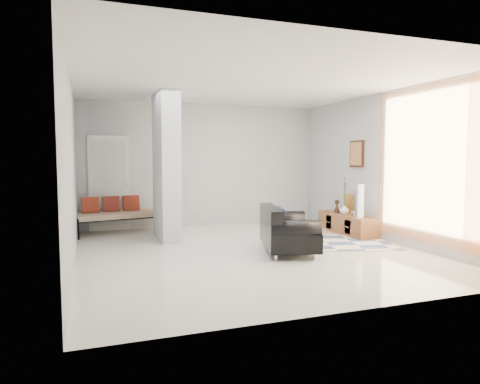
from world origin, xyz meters
name	(u,v)px	position (x,y,z in m)	size (l,w,h in m)	color
floor	(249,251)	(0.00, 0.00, 0.00)	(6.00, 6.00, 0.00)	white
ceiling	(249,82)	(0.00, 0.00, 2.80)	(6.00, 6.00, 0.00)	white
wall_back	(203,165)	(0.00, 3.00, 1.40)	(6.00, 6.00, 0.00)	#B4B6B9
wall_front	(356,175)	(0.00, -3.00, 1.40)	(6.00, 6.00, 0.00)	#B4B6B9
wall_left	(71,169)	(-2.75, 0.00, 1.40)	(6.00, 6.00, 0.00)	#B4B6B9
wall_right	(386,167)	(2.75, 0.00, 1.40)	(6.00, 6.00, 0.00)	#B4B6B9
partition_column	(166,167)	(-1.10, 1.60, 1.40)	(0.35, 1.20, 2.80)	silver
hallway_door	(109,183)	(-2.10, 2.96, 1.02)	(0.85, 0.06, 2.04)	white
curtain	(429,165)	(2.67, -1.15, 1.45)	(2.55, 2.55, 0.00)	#F78541
wall_art	(357,154)	(2.72, 0.90, 1.65)	(0.04, 0.45, 0.55)	#3C1B10
media_console	(347,224)	(2.52, 0.90, 0.21)	(0.45, 1.59, 0.80)	brown
loveseat	(285,230)	(0.55, -0.27, 0.36)	(1.12, 1.52, 0.76)	silver
daybed	(119,213)	(-1.93, 2.57, 0.41)	(1.94, 1.08, 0.77)	black
area_rug	(326,242)	(1.60, 0.20, 0.01)	(2.34, 1.56, 0.01)	beige
cylinder_lamp	(361,201)	(2.50, 0.42, 0.72)	(0.12, 0.12, 0.65)	white
bronze_figurine	(337,206)	(2.47, 1.22, 0.54)	(0.14, 0.14, 0.27)	#2F1F15
vase	(344,209)	(2.47, 0.94, 0.50)	(0.19, 0.19, 0.20)	white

